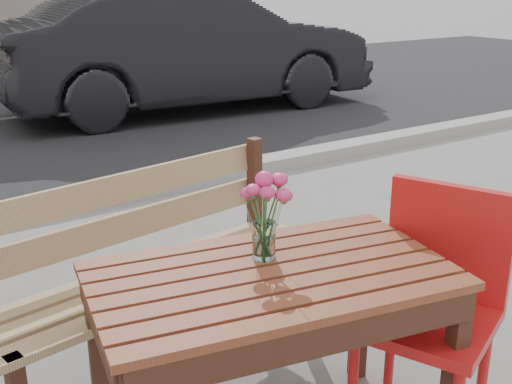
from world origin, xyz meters
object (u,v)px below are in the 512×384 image
main_table (272,304)px  main_vase (264,205)px  parked_car (187,48)px  red_chair (434,294)px

main_table → main_vase: main_vase is taller
main_vase → parked_car: (2.80, 5.84, -0.15)m
main_table → main_vase: 0.34m
main_table → parked_car: 6.59m
red_chair → parked_car: 6.51m
parked_car → main_table: bearing=158.1°
red_chair → main_vase: main_vase is taller
main_vase → main_table: bearing=-110.8°
main_vase → parked_car: bearing=64.3°
main_table → main_vase: (0.04, 0.11, 0.32)m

